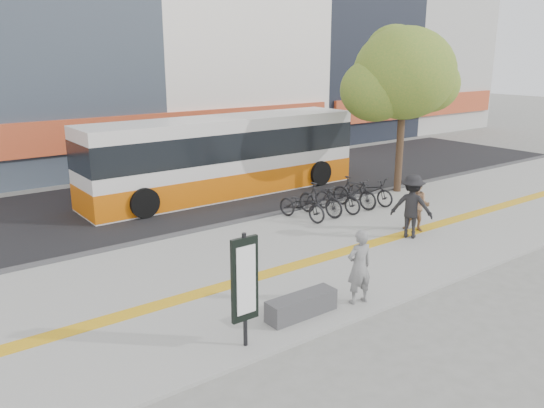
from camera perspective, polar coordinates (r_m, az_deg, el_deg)
ground at (r=14.04m, az=8.15°, el=-7.02°), size 120.00×120.00×0.00m
sidewalk at (r=15.04m, az=4.12°, el=-5.18°), size 40.00×7.00×0.08m
tactile_strip at (r=14.67m, az=5.41°, el=-5.55°), size 40.00×0.45×0.01m
street at (r=21.01m, az=-9.34°, el=0.65°), size 40.00×8.00×0.06m
curb at (r=17.67m, az=-3.30°, el=-1.88°), size 40.00×0.25×0.14m
bench at (r=11.49m, az=3.09°, el=-10.50°), size 1.60×0.45×0.45m
signboard at (r=9.95m, az=-2.85°, el=-8.04°), size 0.55×0.10×2.20m
street_tree at (r=21.56m, az=13.32°, el=12.90°), size 4.40×3.80×6.31m
bus at (r=21.05m, az=-4.97°, el=4.77°), size 11.04×2.62×2.94m
bicycle_row at (r=18.77m, az=6.86°, el=0.73°), size 4.17×1.96×1.09m
seated_woman at (r=11.94m, az=9.07°, el=-6.46°), size 0.66×0.49×1.66m
pedestrian_tan at (r=17.11m, az=14.85°, el=-0.14°), size 0.89×0.96×1.60m
pedestrian_dark at (r=16.45m, az=14.35°, el=-0.22°), size 1.24×1.40×1.88m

